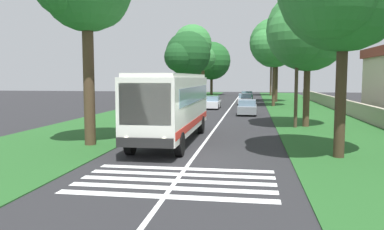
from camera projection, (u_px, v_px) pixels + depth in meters
ground at (193, 158)px, 17.16m from camera, size 160.00×160.00×0.00m
grass_verge_left at (124, 119)px, 33.16m from camera, size 120.00×8.00×0.04m
grass_verge_right at (325, 122)px, 30.66m from camera, size 120.00×8.00×0.04m
centre_line at (221, 121)px, 31.91m from camera, size 110.00×0.16×0.01m
coach_bus at (172, 103)px, 21.42m from camera, size 11.16×2.62×3.73m
zebra_crossing at (176, 181)px, 13.43m from camera, size 4.05×6.80×0.01m
trailing_car_0 at (247, 108)px, 37.24m from camera, size 4.30×1.78×1.43m
trailing_car_1 at (212, 103)px, 44.50m from camera, size 4.30×1.78×1.43m
trailing_car_2 at (245, 99)px, 51.39m from camera, size 4.30×1.78×1.43m
trailing_car_3 at (247, 96)px, 60.51m from camera, size 4.30×1.78×1.43m
roadside_tree_left_1 at (210, 62)px, 77.93m from camera, size 9.12×7.54×10.58m
roadside_tree_left_2 at (187, 55)px, 48.25m from camera, size 6.77×5.56×9.17m
roadside_tree_left_3 at (191, 45)px, 57.77m from camera, size 7.00×5.73×11.29m
roadside_tree_left_4 at (202, 59)px, 70.54m from camera, size 5.17×4.52×9.24m
roadside_tree_right_0 at (275, 43)px, 55.68m from camera, size 7.51×6.44×11.73m
roadside_tree_right_1 at (270, 52)px, 75.30m from camera, size 7.44×6.24×11.71m
roadside_tree_right_3 at (273, 44)px, 47.33m from camera, size 7.12×5.99×10.71m
roadside_tree_right_4 at (306, 32)px, 27.48m from camera, size 7.20×5.84×9.77m
utility_pole at (297, 63)px, 27.09m from camera, size 0.24×1.40×8.67m
roadside_wall at (354, 109)px, 34.99m from camera, size 70.00×0.40×1.33m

